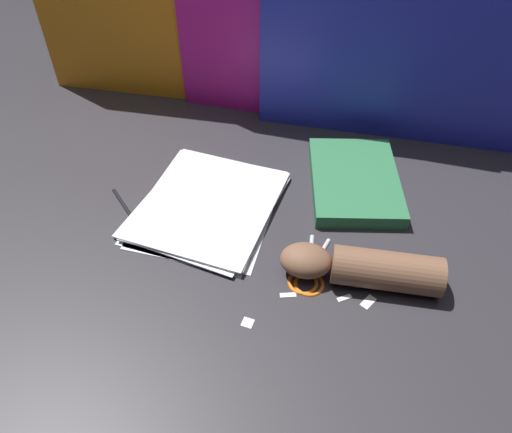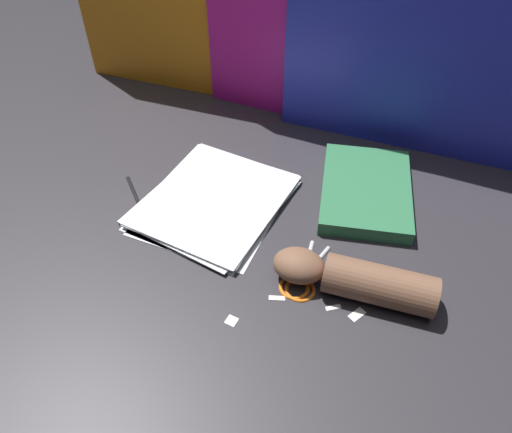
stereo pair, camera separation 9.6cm
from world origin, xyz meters
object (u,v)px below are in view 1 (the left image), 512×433
object	(u,v)px
paper_stack	(208,206)
scissors	(309,274)
book_closed	(355,181)
hand_forearm	(364,268)

from	to	relation	value
paper_stack	scissors	world-z (taller)	paper_stack
paper_stack	scissors	bearing A→B (deg)	-23.74
book_closed	scissors	xyz separation A→B (m)	(-0.03, -0.28, -0.01)
hand_forearm	paper_stack	bearing A→B (deg)	165.37
paper_stack	book_closed	size ratio (longest dim) A/B	1.06
paper_stack	scissors	size ratio (longest dim) A/B	2.07
hand_forearm	book_closed	bearing A→B (deg)	103.19
paper_stack	hand_forearm	xyz separation A→B (m)	(0.34, -0.09, 0.03)
book_closed	scissors	bearing A→B (deg)	-97.08
hand_forearm	scissors	bearing A→B (deg)	-168.33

